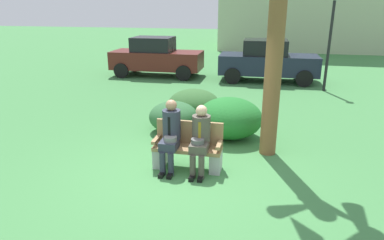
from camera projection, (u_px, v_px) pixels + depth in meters
name	position (u px, v px, depth m)	size (l,w,h in m)	color
ground_plane	(175.00, 174.00, 6.46)	(80.00, 80.00, 0.00)	#407F43
park_bench	(188.00, 148.00, 6.60)	(1.30, 0.44, 0.90)	#99754C
seated_man_left	(170.00, 132.00, 6.44)	(0.34, 0.72, 1.34)	#2D3342
seated_man_right	(200.00, 136.00, 6.33)	(0.34, 0.72, 1.27)	#4C473D
shrub_near_bench	(230.00, 118.00, 8.09)	(1.53, 1.40, 0.96)	#21702B
shrub_mid_lawn	(194.00, 106.00, 9.21)	(1.42, 1.30, 0.89)	#33622F
shrub_far_lawn	(174.00, 117.00, 8.49)	(1.22, 1.12, 0.76)	#306337
parked_car_near	(156.00, 57.00, 15.06)	(3.92, 1.74, 1.68)	#591E19
parked_car_far	(267.00, 61.00, 13.97)	(3.94, 1.78, 1.68)	#1E2338
street_lamp	(331.00, 32.00, 12.00)	(0.24, 0.24, 3.37)	black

